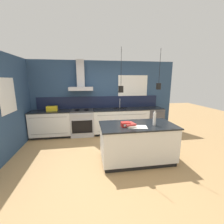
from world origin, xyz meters
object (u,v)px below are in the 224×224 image
Objects in this scene: book_stack at (129,125)px; red_supply_box at (126,124)px; oven_range at (82,123)px; bottle_on_island at (154,119)px; dishwasher at (153,119)px; yellow_toolbox at (52,109)px.

red_supply_box is at bearing -179.26° from book_stack.
oven_range is 2.36m from red_supply_box.
bottle_on_island reaches higher than book_stack.
dishwasher is 2.68× the size of yellow_toolbox.
yellow_toolbox is at bearing 142.43° from bottle_on_island.
oven_range is at bearing 116.77° from red_supply_box.
red_supply_box is (-1.62, -2.06, 0.50)m from dishwasher.
red_supply_box reaches higher than oven_range.
oven_range is 2.68× the size of yellow_toolbox.
oven_range and dishwasher have the same top height.
yellow_toolbox is at bearing 180.00° from dishwasher.
dishwasher is at bearing 0.09° from oven_range.
bottle_on_island reaches higher than red_supply_box.
bottle_on_island is 0.98× the size of book_stack.
bottle_on_island is (1.71, -2.07, 0.61)m from oven_range.
dishwasher is at bearing -0.00° from yellow_toolbox.
dishwasher is 4.64× the size of red_supply_box.
dishwasher is at bearing 51.80° from red_supply_box.
bottle_on_island is at bearing -114.57° from dishwasher.
yellow_toolbox reaches higher than book_stack.
red_supply_box is (-0.08, -0.00, 0.01)m from book_stack.
yellow_toolbox is at bearing 179.75° from oven_range.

